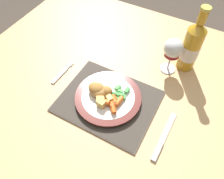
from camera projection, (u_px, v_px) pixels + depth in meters
ground_plane at (122, 153)px, 1.46m from camera, size 6.00×6.00×0.00m
dining_table at (128, 97)px, 0.94m from camera, size 1.38×1.05×0.74m
placemat at (108, 101)px, 0.83m from camera, size 0.35×0.29×0.01m
dinner_plate at (108, 98)px, 0.82m from camera, size 0.25×0.25×0.02m
breaded_croquettes at (99, 89)px, 0.81m from camera, size 0.10×0.08×0.04m
green_beans_pile at (118, 94)px, 0.81m from camera, size 0.07×0.09×0.02m
glazed_carrots at (112, 102)px, 0.78m from camera, size 0.08×0.08×0.02m
fork at (61, 74)px, 0.91m from camera, size 0.02×0.13×0.01m
table_knife at (162, 140)px, 0.73m from camera, size 0.02×0.20×0.01m
wine_glass at (173, 50)px, 0.84m from camera, size 0.08×0.08×0.16m
bottle at (191, 46)px, 0.85m from camera, size 0.07×0.07×0.28m
roast_potatoes at (102, 101)px, 0.78m from camera, size 0.06×0.06×0.03m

